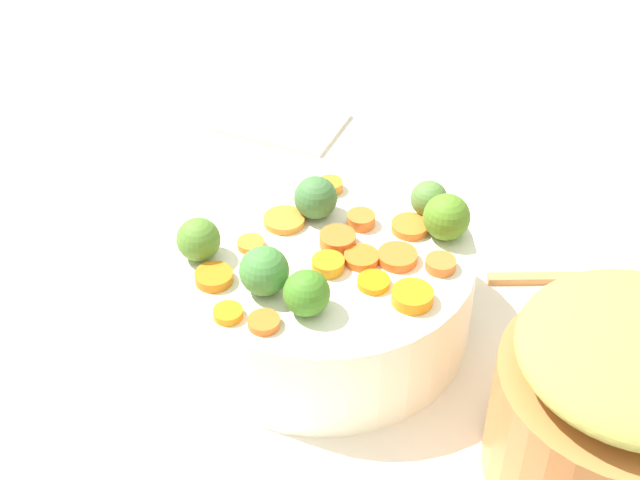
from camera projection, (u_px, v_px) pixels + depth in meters
name	position (u px, v px, depth m)	size (l,w,h in m)	color
tabletop	(329.00, 363.00, 0.86)	(2.40, 2.40, 0.02)	silver
serving_bowl_carrots	(320.00, 288.00, 0.85)	(0.28, 0.28, 0.10)	white
metal_pot	(618.00, 424.00, 0.71)	(0.20, 0.20, 0.11)	#CB7A41
stuffing_mound	(640.00, 354.00, 0.66)	(0.18, 0.18, 0.05)	#AEA349
carrot_slice_0	(410.00, 227.00, 0.84)	(0.03, 0.03, 0.01)	orange
carrot_slice_1	(412.00, 297.00, 0.76)	(0.04, 0.04, 0.01)	orange
carrot_slice_2	(362.00, 258.00, 0.80)	(0.03, 0.03, 0.01)	orange
carrot_slice_3	(338.00, 240.00, 0.82)	(0.03, 0.03, 0.01)	orange
carrot_slice_4	(330.00, 186.00, 0.89)	(0.02, 0.02, 0.01)	orange
carrot_slice_5	(361.00, 220.00, 0.85)	(0.03, 0.03, 0.01)	orange
carrot_slice_6	(214.00, 277.00, 0.78)	(0.03, 0.03, 0.01)	orange
carrot_slice_7	(228.00, 313.00, 0.75)	(0.03, 0.03, 0.01)	orange
carrot_slice_8	(441.00, 265.00, 0.80)	(0.03, 0.03, 0.01)	orange
carrot_slice_9	(264.00, 322.00, 0.74)	(0.03, 0.03, 0.01)	orange
carrot_slice_10	(374.00, 282.00, 0.78)	(0.03, 0.03, 0.01)	orange
carrot_slice_11	(284.00, 220.00, 0.85)	(0.04, 0.04, 0.01)	orange
carrot_slice_12	(325.00, 265.00, 0.79)	(0.03, 0.03, 0.01)	orange
carrot_slice_13	(397.00, 257.00, 0.80)	(0.04, 0.04, 0.01)	orange
carrot_slice_14	(251.00, 244.00, 0.82)	(0.02, 0.02, 0.01)	orange
brussels_sprout_0	(198.00, 239.00, 0.80)	(0.04, 0.04, 0.04)	#54842C
brussels_sprout_1	(264.00, 271.00, 0.76)	(0.04, 0.04, 0.04)	#44843A
brussels_sprout_2	(307.00, 293.00, 0.75)	(0.04, 0.04, 0.04)	#438023
brussels_sprout_3	(429.00, 199.00, 0.85)	(0.04, 0.04, 0.04)	#578139
brussels_sprout_4	(447.00, 217.00, 0.82)	(0.04, 0.04, 0.04)	#568824
brussels_sprout_5	(320.00, 197.00, 0.85)	(0.04, 0.04, 0.04)	#43743C
dish_towel	(285.00, 122.00, 1.17)	(0.15, 0.11, 0.01)	silver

